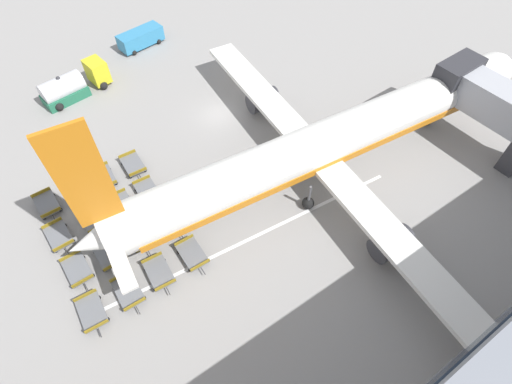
% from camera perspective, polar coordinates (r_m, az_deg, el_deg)
% --- Properties ---
extents(ground_plane, '(500.00, 500.00, 0.00)m').
position_cam_1_polar(ground_plane, '(42.96, -5.34, 10.97)').
color(ground_plane, gray).
extents(airplane, '(37.40, 44.35, 13.88)m').
position_cam_1_polar(airplane, '(35.08, 9.99, 6.88)').
color(airplane, white).
rests_on(airplane, ground_plane).
extents(fuel_tanker_primary, '(4.00, 7.66, 2.93)m').
position_cam_1_polar(fuel_tanker_primary, '(48.71, -24.79, 13.62)').
color(fuel_tanker_primary, yellow).
rests_on(fuel_tanker_primary, ground_plane).
extents(service_van, '(3.15, 5.80, 1.98)m').
position_cam_1_polar(service_van, '(54.60, -16.14, 20.40)').
color(service_van, teal).
rests_on(service_van, ground_plane).
extents(baggage_dolly_row_near_col_a, '(3.47, 1.83, 0.92)m').
position_cam_1_polar(baggage_dolly_row_near_col_a, '(38.54, -27.70, -1.55)').
color(baggage_dolly_row_near_col_a, slate).
rests_on(baggage_dolly_row_near_col_a, ground_plane).
extents(baggage_dolly_row_near_col_b, '(3.48, 1.87, 0.92)m').
position_cam_1_polar(baggage_dolly_row_near_col_b, '(36.04, -26.35, -5.64)').
color(baggage_dolly_row_near_col_b, slate).
rests_on(baggage_dolly_row_near_col_b, ground_plane).
extents(baggage_dolly_row_near_col_c, '(3.47, 1.83, 0.92)m').
position_cam_1_polar(baggage_dolly_row_near_col_c, '(33.70, -24.16, -10.10)').
color(baggage_dolly_row_near_col_c, slate).
rests_on(baggage_dolly_row_near_col_c, ground_plane).
extents(baggage_dolly_row_near_col_d, '(3.47, 1.85, 0.92)m').
position_cam_1_polar(baggage_dolly_row_near_col_d, '(31.69, -22.41, -15.57)').
color(baggage_dolly_row_near_col_d, slate).
rests_on(baggage_dolly_row_near_col_d, ground_plane).
extents(baggage_dolly_row_mid_a_col_a, '(3.45, 1.80, 0.92)m').
position_cam_1_polar(baggage_dolly_row_mid_a_col_a, '(38.58, -24.43, 0.36)').
color(baggage_dolly_row_mid_a_col_a, slate).
rests_on(baggage_dolly_row_mid_a_col_a, ground_plane).
extents(baggage_dolly_row_mid_a_col_b, '(3.46, 1.81, 0.92)m').
position_cam_1_polar(baggage_dolly_row_mid_a_col_b, '(35.92, -22.26, -3.55)').
color(baggage_dolly_row_mid_a_col_b, slate).
rests_on(baggage_dolly_row_mid_a_col_b, ground_plane).
extents(baggage_dolly_row_mid_a_col_c, '(3.47, 1.84, 0.92)m').
position_cam_1_polar(baggage_dolly_row_mid_a_col_c, '(33.55, -20.43, -8.31)').
color(baggage_dolly_row_mid_a_col_c, slate).
rests_on(baggage_dolly_row_mid_a_col_c, ground_plane).
extents(baggage_dolly_row_mid_a_col_d, '(3.44, 1.78, 0.92)m').
position_cam_1_polar(baggage_dolly_row_mid_a_col_d, '(31.51, -17.79, -13.37)').
color(baggage_dolly_row_mid_a_col_d, slate).
rests_on(baggage_dolly_row_mid_a_col_d, ground_plane).
extents(baggage_dolly_row_mid_b_col_a, '(3.49, 1.88, 0.92)m').
position_cam_1_polar(baggage_dolly_row_mid_b_col_a, '(38.56, -20.89, 2.00)').
color(baggage_dolly_row_mid_b_col_a, slate).
rests_on(baggage_dolly_row_mid_b_col_a, ground_plane).
extents(baggage_dolly_row_mid_b_col_b, '(3.47, 1.83, 0.92)m').
position_cam_1_polar(baggage_dolly_row_mid_b_col_b, '(35.92, -18.56, -1.81)').
color(baggage_dolly_row_mid_b_col_b, slate).
rests_on(baggage_dolly_row_mid_b_col_b, ground_plane).
extents(baggage_dolly_row_mid_b_col_c, '(3.46, 1.81, 0.92)m').
position_cam_1_polar(baggage_dolly_row_mid_b_col_c, '(33.64, -16.24, -6.10)').
color(baggage_dolly_row_mid_b_col_c, slate).
rests_on(baggage_dolly_row_mid_b_col_c, ground_plane).
extents(baggage_dolly_row_mid_b_col_d, '(3.48, 1.87, 0.92)m').
position_cam_1_polar(baggage_dolly_row_mid_b_col_d, '(31.60, -13.69, -11.14)').
color(baggage_dolly_row_mid_b_col_d, slate).
rests_on(baggage_dolly_row_mid_b_col_d, ground_plane).
extents(baggage_dolly_row_far_col_a, '(3.46, 1.82, 0.92)m').
position_cam_1_polar(baggage_dolly_row_far_col_a, '(38.73, -17.15, 3.75)').
color(baggage_dolly_row_far_col_a, slate).
rests_on(baggage_dolly_row_far_col_a, ground_plane).
extents(baggage_dolly_row_far_col_b, '(3.47, 1.83, 0.92)m').
position_cam_1_polar(baggage_dolly_row_far_col_b, '(36.25, -15.22, 0.08)').
color(baggage_dolly_row_far_col_b, slate).
rests_on(baggage_dolly_row_far_col_b, ground_plane).
extents(baggage_dolly_row_far_col_c, '(3.46, 1.82, 0.92)m').
position_cam_1_polar(baggage_dolly_row_far_col_c, '(33.92, -12.10, -3.96)').
color(baggage_dolly_row_far_col_c, slate).
rests_on(baggage_dolly_row_far_col_c, ground_plane).
extents(baggage_dolly_row_far_col_d, '(3.45, 1.79, 0.92)m').
position_cam_1_polar(baggage_dolly_row_far_col_d, '(31.87, -9.10, -8.76)').
color(baggage_dolly_row_far_col_d, slate).
rests_on(baggage_dolly_row_far_col_d, ground_plane).
extents(stand_guidance_stripe, '(2.65, 27.18, 0.01)m').
position_cam_1_polar(stand_guidance_stripe, '(32.78, -0.67, -6.62)').
color(stand_guidance_stripe, white).
rests_on(stand_guidance_stripe, ground_plane).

